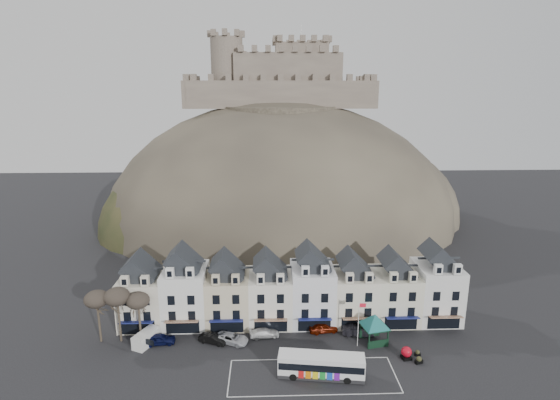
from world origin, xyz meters
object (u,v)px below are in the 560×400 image
Objects in this scene: car_silver at (232,338)px; car_maroon at (323,327)px; red_buoy at (406,353)px; bus at (321,364)px; car_white at (264,333)px; bus_shelter at (375,321)px; flagpole at (359,321)px; car_black at (213,339)px; car_navy at (160,339)px; car_charcoal at (358,330)px; white_van at (146,338)px.

car_maroon reaches higher than car_silver.
car_silver is (-24.84, 4.88, -0.24)m from red_buoy.
bus is 2.53× the size of car_white.
car_silver is at bearing 166.02° from bus_shelter.
bus is 9.59m from flagpole.
car_black is at bearing 158.99° from bus.
car_black is at bearing 175.97° from flagpole.
car_navy reaches higher than car_charcoal.
red_buoy is 7.68m from flagpole.
red_buoy reaches higher than car_black.
flagpole is at bearing -98.92° from car_navy.
car_maroon is (-7.18, 3.12, -2.82)m from bus_shelter.
car_black is 7.81m from car_white.
bus_shelter is 6.17m from red_buoy.
bus is at bearing -115.82° from car_navy.
car_black is 0.95× the size of car_white.
bus is 2.54× the size of car_maroon.
car_navy is at bearing 112.27° from car_silver.
white_van is at bearing 86.55° from car_maroon.
car_navy reaches higher than car_maroon.
car_silver is at bearing -68.38° from car_black.
bus is 11.99m from car_charcoal.
white_van is at bearing 86.44° from car_white.
bus_shelter is at bearing 48.70° from bus.
car_charcoal is (30.00, 1.42, -0.00)m from car_navy.
white_van is at bearing 172.59° from red_buoy.
car_silver is 5.08m from car_white.
car_navy is at bearing 24.96° from white_van.
flagpole is 29.65m from car_navy.
white_van is at bearing 84.02° from car_navy.
bus_shelter is at bearing -122.28° from car_maroon.
car_silver is at bearing 91.28° from car_maroon.
red_buoy is 28.08m from car_black.
car_white is (-19.97, 6.30, -0.28)m from red_buoy.
car_silver is 14.29m from car_maroon.
car_charcoal is at bearing 131.51° from red_buoy.
white_van reaches higher than car_silver.
bus_shelter is 1.49× the size of white_van.
bus is 2.42× the size of car_charcoal.
car_black is (-21.51, 1.51, -3.37)m from flagpole.
flagpole is 1.55× the size of car_navy.
red_buoy is 35.91m from car_navy.
car_navy is 0.93× the size of car_silver.
car_navy is (-29.43, 1.51, -3.29)m from flagpole.
car_maroon is (16.88, 2.50, 0.06)m from car_black.
car_white is at bearing 168.01° from flagpole.
car_charcoal is at bearing 27.50° from white_van.
bus reaches higher than car_white.
car_navy is 7.92m from car_black.
white_van is 1.05× the size of car_white.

